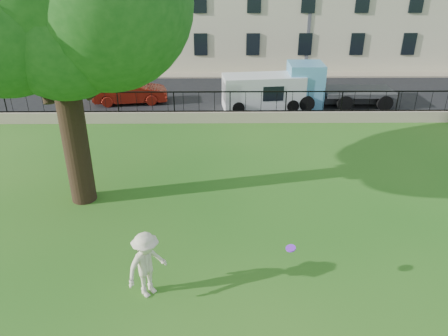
{
  "coord_description": "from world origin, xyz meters",
  "views": [
    {
      "loc": [
        -0.57,
        -10.48,
        8.34
      ],
      "look_at": [
        -0.42,
        3.5,
        1.41
      ],
      "focal_mm": 35.0,
      "sensor_mm": 36.0,
      "label": 1
    }
  ],
  "objects_px": {
    "frisbee": "(291,248)",
    "blue_truck": "(339,85)",
    "white_van": "(263,92)",
    "red_sedan": "(130,92)",
    "man": "(147,265)"
  },
  "relations": [
    {
      "from": "frisbee",
      "to": "blue_truck",
      "type": "height_order",
      "value": "blue_truck"
    },
    {
      "from": "man",
      "to": "frisbee",
      "type": "height_order",
      "value": "man"
    },
    {
      "from": "white_van",
      "to": "blue_truck",
      "type": "bearing_deg",
      "value": -0.44
    },
    {
      "from": "man",
      "to": "red_sedan",
      "type": "distance_m",
      "value": 17.09
    },
    {
      "from": "blue_truck",
      "to": "white_van",
      "type": "bearing_deg",
      "value": -174.03
    },
    {
      "from": "frisbee",
      "to": "white_van",
      "type": "relative_size",
      "value": 0.06
    },
    {
      "from": "blue_truck",
      "to": "frisbee",
      "type": "bearing_deg",
      "value": -108.11
    },
    {
      "from": "frisbee",
      "to": "blue_truck",
      "type": "bearing_deg",
      "value": 71.85
    },
    {
      "from": "red_sedan",
      "to": "white_van",
      "type": "distance_m",
      "value": 8.06
    },
    {
      "from": "red_sedan",
      "to": "blue_truck",
      "type": "bearing_deg",
      "value": -99.62
    },
    {
      "from": "blue_truck",
      "to": "red_sedan",
      "type": "bearing_deg",
      "value": 177.63
    },
    {
      "from": "red_sedan",
      "to": "white_van",
      "type": "height_order",
      "value": "white_van"
    },
    {
      "from": "man",
      "to": "white_van",
      "type": "relative_size",
      "value": 0.41
    },
    {
      "from": "frisbee",
      "to": "red_sedan",
      "type": "height_order",
      "value": "red_sedan"
    },
    {
      "from": "red_sedan",
      "to": "white_van",
      "type": "relative_size",
      "value": 0.94
    }
  ]
}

